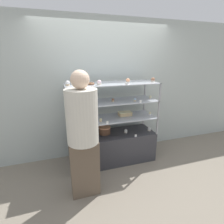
% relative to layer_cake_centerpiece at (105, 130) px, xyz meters
% --- Properties ---
extents(ground_plane, '(20.00, 20.00, 0.00)m').
position_rel_layer_cake_centerpiece_xyz_m(ground_plane, '(0.13, -0.05, -0.62)').
color(ground_plane, gray).
extents(back_wall, '(8.00, 0.05, 2.60)m').
position_rel_layer_cake_centerpiece_xyz_m(back_wall, '(0.13, 0.37, 0.68)').
color(back_wall, '#A8B2AD').
rests_on(back_wall, ground_plane).
extents(display_base, '(1.57, 0.56, 0.55)m').
position_rel_layer_cake_centerpiece_xyz_m(display_base, '(0.13, -0.05, -0.35)').
color(display_base, '#333338').
rests_on(display_base, ground_plane).
extents(display_riser_lower, '(1.57, 0.56, 0.31)m').
position_rel_layer_cake_centerpiece_xyz_m(display_riser_lower, '(0.13, -0.05, 0.23)').
color(display_riser_lower, '#99999E').
rests_on(display_riser_lower, display_base).
extents(display_riser_middle, '(1.57, 0.56, 0.31)m').
position_rel_layer_cake_centerpiece_xyz_m(display_riser_middle, '(0.13, -0.05, 0.54)').
color(display_riser_middle, '#99999E').
rests_on(display_riser_middle, display_riser_lower).
extents(display_riser_upper, '(1.57, 0.56, 0.31)m').
position_rel_layer_cake_centerpiece_xyz_m(display_riser_upper, '(0.13, -0.05, 0.85)').
color(display_riser_upper, '#99999E').
rests_on(display_riser_upper, display_riser_middle).
extents(layer_cake_centerpiece, '(0.22, 0.22, 0.13)m').
position_rel_layer_cake_centerpiece_xyz_m(layer_cake_centerpiece, '(0.00, 0.00, 0.00)').
color(layer_cake_centerpiece, brown).
rests_on(layer_cake_centerpiece, display_base).
extents(sheet_cake_frosted, '(0.24, 0.14, 0.07)m').
position_rel_layer_cake_centerpiece_xyz_m(sheet_cake_frosted, '(0.40, -0.00, 0.28)').
color(sheet_cake_frosted, '#DBBC84').
rests_on(sheet_cake_frosted, display_riser_lower).
extents(cupcake_0, '(0.06, 0.06, 0.07)m').
position_rel_layer_cake_centerpiece_xyz_m(cupcake_0, '(-0.61, -0.18, -0.03)').
color(cupcake_0, beige).
rests_on(cupcake_0, display_base).
extents(cupcake_1, '(0.06, 0.06, 0.07)m').
position_rel_layer_cake_centerpiece_xyz_m(cupcake_1, '(0.38, -0.09, -0.03)').
color(cupcake_1, white).
rests_on(cupcake_1, display_base).
extents(cupcake_2, '(0.06, 0.06, 0.07)m').
position_rel_layer_cake_centerpiece_xyz_m(cupcake_2, '(0.84, -0.14, -0.03)').
color(cupcake_2, beige).
rests_on(cupcake_2, display_base).
extents(price_tag_0, '(0.04, 0.00, 0.04)m').
position_rel_layer_cake_centerpiece_xyz_m(price_tag_0, '(0.48, -0.31, -0.05)').
color(price_tag_0, white).
rests_on(price_tag_0, display_base).
extents(cupcake_3, '(0.05, 0.05, 0.06)m').
position_rel_layer_cake_centerpiece_xyz_m(cupcake_3, '(-0.62, -0.10, 0.27)').
color(cupcake_3, '#CCB28C').
rests_on(cupcake_3, display_riser_lower).
extents(cupcake_4, '(0.05, 0.05, 0.06)m').
position_rel_layer_cake_centerpiece_xyz_m(cupcake_4, '(-0.11, -0.17, 0.27)').
color(cupcake_4, '#CCB28C').
rests_on(cupcake_4, display_riser_lower).
extents(cupcake_5, '(0.05, 0.05, 0.06)m').
position_rel_layer_cake_centerpiece_xyz_m(cupcake_5, '(0.85, -0.11, 0.27)').
color(cupcake_5, white).
rests_on(cupcake_5, display_riser_lower).
extents(price_tag_1, '(0.04, 0.00, 0.04)m').
position_rel_layer_cake_centerpiece_xyz_m(price_tag_1, '(-0.04, -0.31, 0.26)').
color(price_tag_1, white).
rests_on(price_tag_1, display_riser_lower).
extents(cupcake_6, '(0.05, 0.05, 0.06)m').
position_rel_layer_cake_centerpiece_xyz_m(cupcake_6, '(-0.61, -0.16, 0.58)').
color(cupcake_6, white).
rests_on(cupcake_6, display_riser_middle).
extents(cupcake_7, '(0.05, 0.05, 0.06)m').
position_rel_layer_cake_centerpiece_xyz_m(cupcake_7, '(-0.25, -0.12, 0.58)').
color(cupcake_7, '#CCB28C').
rests_on(cupcake_7, display_riser_middle).
extents(cupcake_8, '(0.05, 0.05, 0.06)m').
position_rel_layer_cake_centerpiece_xyz_m(cupcake_8, '(0.13, -0.10, 0.58)').
color(cupcake_8, '#CCB28C').
rests_on(cupcake_8, display_riser_middle).
extents(cupcake_9, '(0.05, 0.05, 0.06)m').
position_rel_layer_cake_centerpiece_xyz_m(cupcake_9, '(0.50, -0.19, 0.58)').
color(cupcake_9, '#CCB28C').
rests_on(cupcake_9, display_riser_middle).
extents(cupcake_10, '(0.05, 0.05, 0.06)m').
position_rel_layer_cake_centerpiece_xyz_m(cupcake_10, '(0.84, -0.10, 0.58)').
color(cupcake_10, beige).
rests_on(cupcake_10, display_riser_middle).
extents(price_tag_2, '(0.04, 0.00, 0.04)m').
position_rel_layer_cake_centerpiece_xyz_m(price_tag_2, '(0.54, -0.31, 0.57)').
color(price_tag_2, white).
rests_on(price_tag_2, display_riser_middle).
extents(cupcake_11, '(0.07, 0.07, 0.08)m').
position_rel_layer_cake_centerpiece_xyz_m(cupcake_11, '(-0.61, -0.12, 0.90)').
color(cupcake_11, '#CCB28C').
rests_on(cupcake_11, display_riser_upper).
extents(cupcake_12, '(0.07, 0.07, 0.08)m').
position_rel_layer_cake_centerpiece_xyz_m(cupcake_12, '(-0.13, -0.18, 0.90)').
color(cupcake_12, beige).
rests_on(cupcake_12, display_riser_upper).
extents(cupcake_13, '(0.07, 0.07, 0.08)m').
position_rel_layer_cake_centerpiece_xyz_m(cupcake_13, '(0.38, -0.13, 0.90)').
color(cupcake_13, white).
rests_on(cupcake_13, display_riser_upper).
extents(cupcake_14, '(0.07, 0.07, 0.08)m').
position_rel_layer_cake_centerpiece_xyz_m(cupcake_14, '(0.85, -0.14, 0.90)').
color(cupcake_14, beige).
rests_on(cupcake_14, display_riser_upper).
extents(price_tag_3, '(0.04, 0.00, 0.04)m').
position_rel_layer_cake_centerpiece_xyz_m(price_tag_3, '(0.28, -0.31, 0.88)').
color(price_tag_3, white).
rests_on(price_tag_3, display_riser_upper).
extents(donut_glazed, '(0.14, 0.14, 0.03)m').
position_rel_layer_cake_centerpiece_xyz_m(donut_glazed, '(-0.26, -0.10, 0.88)').
color(donut_glazed, brown).
rests_on(donut_glazed, display_riser_upper).
extents(customer_figure, '(0.41, 0.41, 1.76)m').
position_rel_layer_cake_centerpiece_xyz_m(customer_figure, '(-0.50, -0.73, 0.32)').
color(customer_figure, brown).
rests_on(customer_figure, ground_plane).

